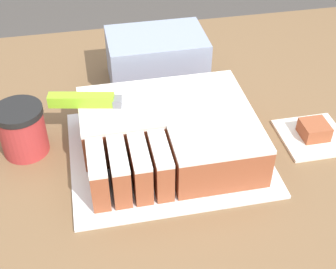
% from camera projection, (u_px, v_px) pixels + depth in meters
% --- Properties ---
extents(cake_board, '(0.37, 0.31, 0.01)m').
position_uv_depth(cake_board, '(168.00, 153.00, 0.89)').
color(cake_board, white).
rests_on(cake_board, countertop).
extents(cake, '(0.31, 0.25, 0.08)m').
position_uv_depth(cake, '(170.00, 133.00, 0.86)').
color(cake, '#994C2D').
rests_on(cake, cake_board).
extents(knife, '(0.28, 0.08, 0.02)m').
position_uv_depth(knife, '(95.00, 101.00, 0.85)').
color(knife, silver).
rests_on(knife, cake).
extents(coffee_cup, '(0.09, 0.09, 0.10)m').
position_uv_depth(coffee_cup, '(22.00, 130.00, 0.87)').
color(coffee_cup, '#B23333').
rests_on(coffee_cup, countertop).
extents(paper_napkin, '(0.13, 0.13, 0.01)m').
position_uv_depth(paper_napkin, '(313.00, 138.00, 0.92)').
color(paper_napkin, white).
rests_on(paper_napkin, countertop).
extents(brownie, '(0.05, 0.05, 0.03)m').
position_uv_depth(brownie, '(315.00, 131.00, 0.91)').
color(brownie, '#994C2D').
rests_on(brownie, paper_napkin).
extents(storage_box, '(0.21, 0.14, 0.11)m').
position_uv_depth(storage_box, '(157.00, 58.00, 1.05)').
color(storage_box, '#8C99B2').
rests_on(storage_box, countertop).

